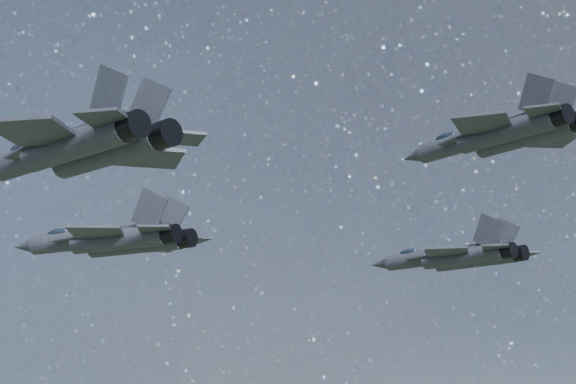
% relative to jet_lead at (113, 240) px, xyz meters
% --- Properties ---
extents(jet_lead, '(19.11, 13.65, 4.89)m').
position_rel_jet_lead_xyz_m(jet_lead, '(0.00, 0.00, 0.00)').
color(jet_lead, '#2E3139').
extents(jet_left, '(18.08, 12.25, 4.55)m').
position_rel_jet_lead_xyz_m(jet_left, '(21.87, 24.38, 0.38)').
color(jet_left, '#2E3139').
extents(jet_right, '(19.72, 13.38, 4.96)m').
position_rel_jet_lead_xyz_m(jet_right, '(13.36, -20.41, 1.19)').
color(jet_right, '#2E3139').
extents(jet_slot, '(15.70, 10.30, 4.04)m').
position_rel_jet_lead_xyz_m(jet_slot, '(33.97, -2.17, 3.90)').
color(jet_slot, '#2E3139').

